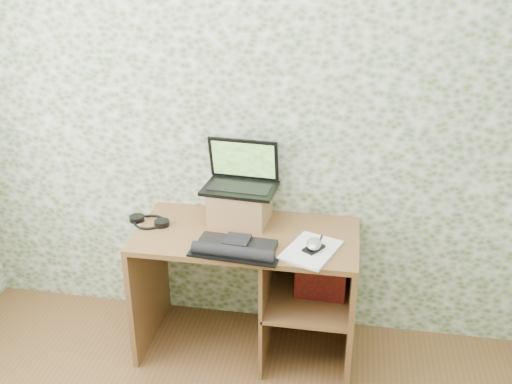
% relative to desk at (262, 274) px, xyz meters
% --- Properties ---
extents(wall_back, '(3.50, 0.00, 3.50)m').
position_rel_desk_xyz_m(wall_back, '(-0.08, 0.28, 0.82)').
color(wall_back, silver).
rests_on(wall_back, ground).
extents(desk, '(1.20, 0.60, 0.75)m').
position_rel_desk_xyz_m(desk, '(0.00, 0.00, 0.00)').
color(desk, brown).
rests_on(desk, floor).
extents(riser, '(0.33, 0.29, 0.19)m').
position_rel_desk_xyz_m(riser, '(-0.14, 0.12, 0.36)').
color(riser, olive).
rests_on(riser, desk).
extents(laptop, '(0.42, 0.31, 0.27)m').
position_rel_desk_xyz_m(laptop, '(-0.14, 0.16, 0.52)').
color(laptop, black).
rests_on(laptop, riser).
extents(keyboard, '(0.46, 0.26, 0.06)m').
position_rel_desk_xyz_m(keyboard, '(-0.10, -0.23, 0.29)').
color(keyboard, black).
rests_on(keyboard, desk).
extents(headphones, '(0.24, 0.20, 0.03)m').
position_rel_desk_xyz_m(headphones, '(-0.64, -0.00, 0.28)').
color(headphones, black).
rests_on(headphones, desk).
extents(notepad, '(0.33, 0.38, 0.02)m').
position_rel_desk_xyz_m(notepad, '(0.28, -0.17, 0.28)').
color(notepad, silver).
rests_on(notepad, desk).
extents(mouse, '(0.13, 0.14, 0.04)m').
position_rel_desk_xyz_m(mouse, '(0.29, -0.17, 0.30)').
color(mouse, '#BBBBBD').
rests_on(mouse, notepad).
extents(pen, '(0.03, 0.16, 0.01)m').
position_rel_desk_xyz_m(pen, '(0.32, -0.10, 0.29)').
color(pen, black).
rests_on(pen, notepad).
extents(red_box, '(0.28, 0.10, 0.33)m').
position_rel_desk_xyz_m(red_box, '(0.33, -0.03, 0.07)').
color(red_box, maroon).
rests_on(red_box, desk).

